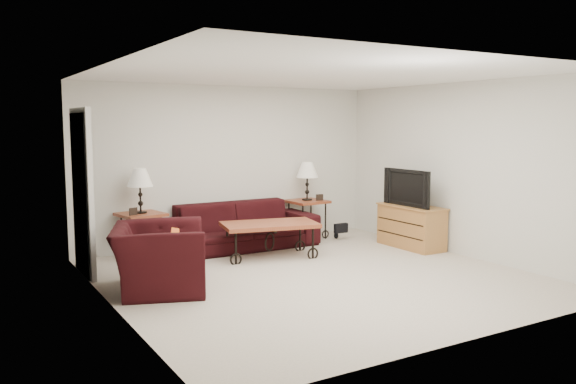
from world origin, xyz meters
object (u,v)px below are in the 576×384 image
object	(u,v)px
lamp_right	(307,181)
television	(411,187)
side_table_left	(141,235)
lamp_left	(140,191)
armchair	(159,258)
side_table_right	(307,219)
sofa	(240,226)
tv_stand	(411,227)
backpack	(336,224)
coffee_table	(270,240)

from	to	relation	value
lamp_right	television	size ratio (longest dim) A/B	0.65
side_table_left	lamp_left	size ratio (longest dim) A/B	1.00
armchair	side_table_right	bearing A→B (deg)	-40.75
lamp_left	television	bearing A→B (deg)	-21.33
armchair	lamp_right	bearing A→B (deg)	-40.75
sofa	side_table_left	distance (m)	1.48
armchair	tv_stand	bearing A→B (deg)	-66.03
side_table_right	television	size ratio (longest dim) A/B	0.65
lamp_right	television	bearing A→B (deg)	-57.07
lamp_left	lamp_right	world-z (taller)	lamp_left
television	lamp_left	bearing A→B (deg)	-111.33
sofa	backpack	xyz separation A→B (m)	(1.71, -0.14, -0.10)
sofa	tv_stand	distance (m)	2.65
sofa	side_table_right	world-z (taller)	sofa
coffee_table	armchair	size ratio (longest dim) A/B	1.15
side_table_left	coffee_table	bearing A→B (deg)	-30.77
side_table_left	lamp_right	size ratio (longest dim) A/B	1.00
sofa	backpack	distance (m)	1.72
backpack	side_table_left	bearing A→B (deg)	-172.70
side_table_right	armchair	world-z (taller)	armchair
sofa	armchair	world-z (taller)	armchair
sofa	television	world-z (taller)	television
backpack	lamp_right	bearing A→B (deg)	151.88
side_table_right	armchair	bearing A→B (deg)	-150.74
armchair	backpack	distance (m)	3.79
coffee_table	television	size ratio (longest dim) A/B	1.36
lamp_right	armchair	size ratio (longest dim) A/B	0.55
side_table_right	backpack	size ratio (longest dim) A/B	1.31
sofa	side_table_right	distance (m)	1.35
side_table_right	television	distance (m)	1.86
lamp_right	backpack	size ratio (longest dim) A/B	1.31
sofa	backpack	world-z (taller)	sofa
coffee_table	backpack	bearing A→B (deg)	21.01
sofa	tv_stand	bearing A→B (deg)	-29.16
television	side_table_left	bearing A→B (deg)	-111.33
lamp_right	armchair	bearing A→B (deg)	-150.74
lamp_right	coffee_table	world-z (taller)	lamp_right
sofa	lamp_right	world-z (taller)	lamp_right
lamp_left	lamp_right	distance (m)	2.81
side_table_right	lamp_left	size ratio (longest dim) A/B	1.00
side_table_right	lamp_left	bearing A→B (deg)	180.00
side_table_left	armchair	xyz separation A→B (m)	(-0.32, -1.76, 0.06)
side_table_right	coffee_table	bearing A→B (deg)	-142.69
side_table_right	tv_stand	xyz separation A→B (m)	(0.97, -1.47, 0.01)
side_table_right	television	world-z (taller)	television
sofa	armchair	bearing A→B (deg)	-138.71
armchair	television	xyz separation A→B (m)	(4.08, 0.29, 0.56)
armchair	backpack	world-z (taller)	armchair
armchair	television	bearing A→B (deg)	-66.01
coffee_table	tv_stand	distance (m)	2.27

